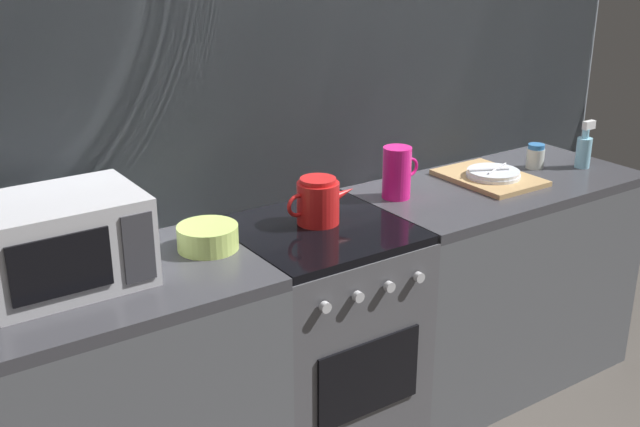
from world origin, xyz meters
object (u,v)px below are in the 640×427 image
(kettle, at_px, (318,201))
(dish_pile, at_px, (491,176))
(mixing_bowl, at_px, (208,237))
(spice_jar, at_px, (535,156))
(microwave, at_px, (62,241))
(pitcher, at_px, (397,172))
(spray_bottle, at_px, (584,149))
(stove_unit, at_px, (319,341))

(kettle, bearing_deg, dish_pile, -0.37)
(kettle, xyz_separation_m, mixing_bowl, (-0.43, 0.01, -0.04))
(spice_jar, bearing_deg, dish_pile, -176.28)
(microwave, bearing_deg, pitcher, 1.96)
(microwave, xyz_separation_m, mixing_bowl, (0.46, 0.00, -0.10))
(mixing_bowl, relative_size, spray_bottle, 0.99)
(pitcher, xyz_separation_m, spice_jar, (0.74, -0.04, -0.05))
(pitcher, bearing_deg, microwave, -178.04)
(spice_jar, bearing_deg, kettle, -179.34)
(spice_jar, bearing_deg, microwave, -179.91)
(pitcher, height_order, dish_pile, pitcher)
(mixing_bowl, distance_m, pitcher, 0.83)
(spray_bottle, bearing_deg, spice_jar, 148.01)
(stove_unit, bearing_deg, spray_bottle, -2.54)
(stove_unit, bearing_deg, pitcher, 12.25)
(kettle, distance_m, dish_pile, 0.85)
(spice_jar, bearing_deg, mixing_bowl, -179.93)
(microwave, distance_m, mixing_bowl, 0.47)
(microwave, height_order, mixing_bowl, microwave)
(stove_unit, relative_size, kettle, 3.16)
(dish_pile, bearing_deg, kettle, 179.63)
(stove_unit, height_order, pitcher, pitcher)
(mixing_bowl, relative_size, spice_jar, 1.90)
(microwave, xyz_separation_m, spice_jar, (2.03, 0.00, -0.08))
(dish_pile, xyz_separation_m, spray_bottle, (0.46, -0.09, 0.06))
(dish_pile, distance_m, spice_jar, 0.29)
(mixing_bowl, bearing_deg, spray_bottle, -3.56)
(kettle, bearing_deg, spray_bottle, -4.23)
(spice_jar, bearing_deg, stove_unit, -177.49)
(microwave, bearing_deg, spray_bottle, -2.78)
(kettle, height_order, mixing_bowl, kettle)
(dish_pile, xyz_separation_m, spice_jar, (0.29, 0.02, 0.03))
(stove_unit, xyz_separation_m, kettle, (0.02, 0.04, 0.53))
(spice_jar, relative_size, spray_bottle, 0.52)
(microwave, relative_size, spice_jar, 4.38)
(mixing_bowl, bearing_deg, spice_jar, 0.07)
(kettle, relative_size, pitcher, 1.42)
(stove_unit, xyz_separation_m, dish_pile, (0.87, 0.03, 0.47))
(kettle, distance_m, spray_bottle, 1.32)
(pitcher, distance_m, dish_pile, 0.46)
(spray_bottle, bearing_deg, mixing_bowl, 176.44)
(microwave, distance_m, spray_bottle, 2.21)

